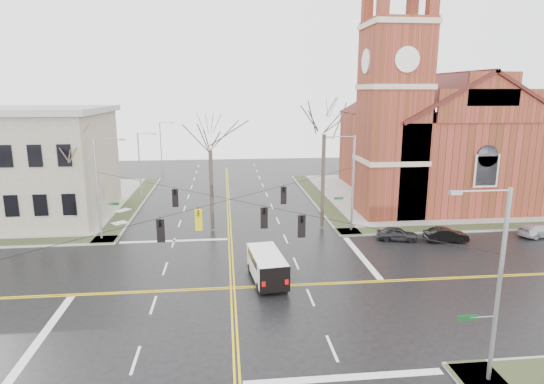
{
  "coord_description": "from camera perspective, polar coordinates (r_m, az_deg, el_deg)",
  "views": [
    {
      "loc": [
        -0.36,
        -28.86,
        13.1
      ],
      "look_at": [
        3.34,
        6.0,
        5.28
      ],
      "focal_mm": 30.0,
      "sensor_mm": 36.0,
      "label": 1
    }
  ],
  "objects": [
    {
      "name": "streetlight_north_b",
      "position": [
        78.02,
        -13.68,
        5.87
      ],
      "size": [
        2.3,
        0.2,
        8.0
      ],
      "color": "gray",
      "rests_on": "ground"
    },
    {
      "name": "cargo_van",
      "position": [
        32.39,
        -0.73,
        -9.01
      ],
      "size": [
        2.62,
        5.47,
        2.0
      ],
      "rotation": [
        0.0,
        0.0,
        0.11
      ],
      "color": "white",
      "rests_on": "ground"
    },
    {
      "name": "streetlight_north_a",
      "position": [
        58.42,
        -16.17,
        3.58
      ],
      "size": [
        2.3,
        0.2,
        8.0
      ],
      "color": "gray",
      "rests_on": "ground"
    },
    {
      "name": "church",
      "position": [
        59.42,
        19.14,
        7.38
      ],
      "size": [
        24.28,
        27.48,
        27.5
      ],
      "color": "#5E2D18",
      "rests_on": "ground"
    },
    {
      "name": "sidewalks",
      "position": [
        31.66,
        -4.97,
        -11.77
      ],
      "size": [
        80.0,
        80.0,
        0.17
      ],
      "color": "gray",
      "rests_on": "ground"
    },
    {
      "name": "civic_building_a",
      "position": [
        53.97,
        -29.66,
        2.82
      ],
      "size": [
        18.0,
        14.0,
        11.0
      ],
      "primitive_type": "cube",
      "color": "gray",
      "rests_on": "ground"
    },
    {
      "name": "parked_car_b",
      "position": [
        43.25,
        20.99,
        -5.06
      ],
      "size": [
        3.88,
        1.61,
        1.25
      ],
      "primitive_type": "imported",
      "rotation": [
        0.0,
        0.0,
        1.49
      ],
      "color": "black",
      "rests_on": "ground"
    },
    {
      "name": "signal_pole_nw",
      "position": [
        42.61,
        -20.84,
        0.71
      ],
      "size": [
        2.75,
        0.22,
        9.0
      ],
      "color": "gray",
      "rests_on": "ground"
    },
    {
      "name": "tree_ne",
      "position": [
        43.04,
        6.58,
        7.99
      ],
      "size": [
        4.0,
        4.0,
        13.47
      ],
      "color": "#3A2F24",
      "rests_on": "ground"
    },
    {
      "name": "signal_pole_se",
      "position": [
        22.46,
        26.27,
        -10.08
      ],
      "size": [
        2.75,
        0.22,
        9.0
      ],
      "color": "gray",
      "rests_on": "ground"
    },
    {
      "name": "parked_car_a",
      "position": [
        42.3,
        15.41,
        -5.08
      ],
      "size": [
        3.81,
        2.28,
        1.22
      ],
      "primitive_type": "imported",
      "rotation": [
        0.0,
        0.0,
        1.32
      ],
      "color": "black",
      "rests_on": "ground"
    },
    {
      "name": "traffic_signals",
      "position": [
        29.21,
        -5.14,
        -2.67
      ],
      "size": [
        8.21,
        8.26,
        1.3
      ],
      "color": "black",
      "rests_on": "ground"
    },
    {
      "name": "signal_pole_ne",
      "position": [
        42.8,
        9.9,
        1.4
      ],
      "size": [
        2.75,
        0.22,
        9.0
      ],
      "color": "gray",
      "rests_on": "ground"
    },
    {
      "name": "span_wires",
      "position": [
        29.67,
        -5.19,
        -0.93
      ],
      "size": [
        23.02,
        23.02,
        0.03
      ],
      "color": "black",
      "rests_on": "ground"
    },
    {
      "name": "parked_car_c",
      "position": [
        48.56,
        30.49,
        -4.13
      ],
      "size": [
        4.43,
        2.69,
        1.2
      ],
      "primitive_type": "imported",
      "rotation": [
        0.0,
        0.0,
        1.83
      ],
      "color": "#B5B4B7",
      "rests_on": "ground"
    },
    {
      "name": "ground",
      "position": [
        31.7,
        -4.97,
        -11.9
      ],
      "size": [
        120.0,
        120.0,
        0.0
      ],
      "primitive_type": "plane",
      "color": "black",
      "rests_on": "ground"
    },
    {
      "name": "tree_nw_far",
      "position": [
        45.03,
        -23.37,
        4.22
      ],
      "size": [
        4.0,
        4.0,
        10.15
      ],
      "color": "#3A2F24",
      "rests_on": "ground"
    },
    {
      "name": "tree_nw_near",
      "position": [
        42.52,
        -7.77,
        5.86
      ],
      "size": [
        4.0,
        4.0,
        11.34
      ],
      "color": "#3A2F24",
      "rests_on": "ground"
    },
    {
      "name": "road_markings",
      "position": [
        31.69,
        -4.97,
        -11.89
      ],
      "size": [
        100.0,
        100.0,
        0.01
      ],
      "color": "gold",
      "rests_on": "ground"
    }
  ]
}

